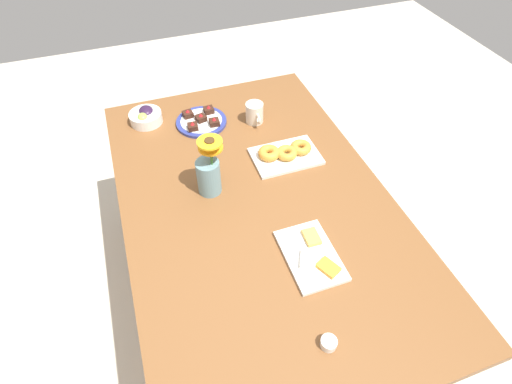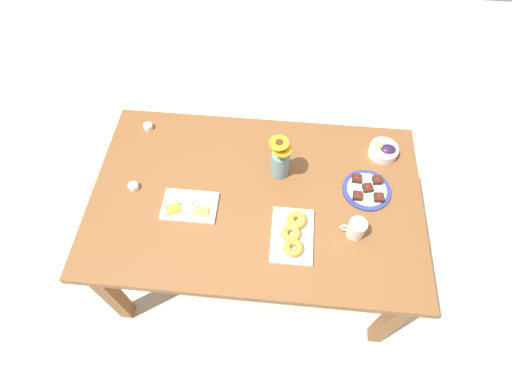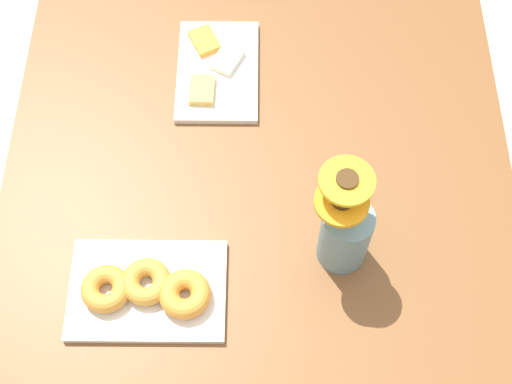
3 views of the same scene
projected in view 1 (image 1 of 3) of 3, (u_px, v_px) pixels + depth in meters
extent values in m
plane|color=beige|center=(256.00, 295.00, 2.07)|extent=(6.00, 6.00, 0.00)
cube|color=brown|center=(256.00, 203.00, 1.54)|extent=(1.60, 1.00, 0.04)
cube|color=brown|center=(140.00, 174.00, 2.18)|extent=(0.07, 0.07, 0.70)
cube|color=brown|center=(283.00, 141.00, 2.37)|extent=(0.07, 0.07, 0.70)
cube|color=brown|center=(431.00, 382.00, 1.44)|extent=(0.07, 0.07, 0.70)
cylinder|color=silver|center=(254.00, 113.00, 1.83)|extent=(0.08, 0.08, 0.09)
cylinder|color=brown|center=(254.00, 105.00, 1.80)|extent=(0.07, 0.07, 0.00)
torus|color=silver|center=(258.00, 119.00, 1.79)|extent=(0.05, 0.01, 0.05)
cylinder|color=white|center=(146.00, 118.00, 1.84)|extent=(0.15, 0.15, 0.05)
ellipsoid|color=#2D1938|center=(146.00, 111.00, 1.84)|extent=(0.08, 0.07, 0.04)
ellipsoid|color=#9EC14C|center=(143.00, 117.00, 1.80)|extent=(0.05, 0.04, 0.04)
cube|color=white|center=(310.00, 255.00, 1.34)|extent=(0.26, 0.17, 0.01)
cube|color=#EFB74C|center=(312.00, 237.00, 1.38)|extent=(0.07, 0.05, 0.01)
cube|color=white|center=(308.00, 259.00, 1.31)|extent=(0.09, 0.08, 0.01)
cube|color=orange|center=(328.00, 267.00, 1.29)|extent=(0.08, 0.08, 0.01)
cube|color=white|center=(286.00, 156.00, 1.68)|extent=(0.19, 0.28, 0.01)
torus|color=orange|center=(269.00, 153.00, 1.66)|extent=(0.11, 0.11, 0.04)
torus|color=gold|center=(287.00, 153.00, 1.66)|extent=(0.09, 0.09, 0.03)
torus|color=orange|center=(301.00, 147.00, 1.69)|extent=(0.11, 0.11, 0.03)
cylinder|color=white|center=(329.00, 343.00, 1.13)|extent=(0.05, 0.05, 0.03)
cylinder|color=#C68923|center=(329.00, 342.00, 1.12)|extent=(0.04, 0.04, 0.01)
cylinder|color=navy|center=(201.00, 122.00, 1.85)|extent=(0.23, 0.23, 0.01)
cylinder|color=white|center=(201.00, 122.00, 1.85)|extent=(0.19, 0.19, 0.01)
cube|color=#381E14|center=(209.00, 110.00, 1.88)|extent=(0.05, 0.05, 0.02)
cone|color=red|center=(208.00, 107.00, 1.86)|extent=(0.02, 0.02, 0.01)
cube|color=#381E14|center=(214.00, 122.00, 1.81)|extent=(0.05, 0.05, 0.02)
cone|color=red|center=(214.00, 119.00, 1.80)|extent=(0.02, 0.02, 0.01)
cube|color=#381E14|center=(188.00, 114.00, 1.85)|extent=(0.05, 0.05, 0.02)
cone|color=red|center=(187.00, 111.00, 1.84)|extent=(0.02, 0.02, 0.01)
cube|color=#381E14|center=(193.00, 127.00, 1.79)|extent=(0.05, 0.05, 0.02)
cone|color=red|center=(192.00, 123.00, 1.78)|extent=(0.02, 0.02, 0.01)
cube|color=#381E14|center=(201.00, 118.00, 1.83)|extent=(0.05, 0.05, 0.02)
cone|color=red|center=(201.00, 115.00, 1.82)|extent=(0.02, 0.02, 0.01)
cylinder|color=#6B939E|center=(209.00, 177.00, 1.51)|extent=(0.09, 0.09, 0.15)
cylinder|color=#3D702D|center=(211.00, 154.00, 1.41)|extent=(0.01, 0.01, 0.10)
cylinder|color=yellow|center=(210.00, 142.00, 1.37)|extent=(0.09, 0.09, 0.01)
cylinder|color=#472D14|center=(209.00, 140.00, 1.37)|extent=(0.04, 0.04, 0.01)
cylinder|color=#3D702D|center=(211.00, 155.00, 1.44)|extent=(0.01, 0.01, 0.06)
cylinder|color=orange|center=(211.00, 148.00, 1.41)|extent=(0.09, 0.09, 0.01)
cylinder|color=#472D14|center=(210.00, 146.00, 1.41)|extent=(0.04, 0.04, 0.01)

